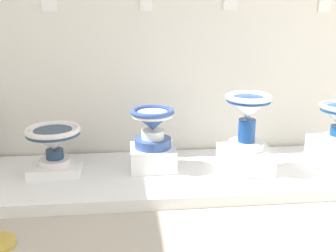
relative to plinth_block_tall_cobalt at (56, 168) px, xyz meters
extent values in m
cube|color=white|center=(0.73, -0.06, -0.08)|extent=(3.58, 0.91, 0.08)
cube|color=white|center=(0.00, 0.00, 0.00)|extent=(0.38, 0.29, 0.07)
cylinder|color=white|center=(0.00, 0.00, 0.06)|extent=(0.23, 0.23, 0.05)
cylinder|color=navy|center=(0.00, 0.00, 0.11)|extent=(0.13, 0.13, 0.07)
cone|color=white|center=(0.00, 0.00, 0.23)|extent=(0.40, 0.40, 0.15)
cylinder|color=navy|center=(0.00, 0.00, 0.28)|extent=(0.39, 0.39, 0.03)
torus|color=white|center=(0.00, 0.00, 0.30)|extent=(0.41, 0.41, 0.04)
cylinder|color=navy|center=(0.00, 0.00, 0.30)|extent=(0.28, 0.28, 0.01)
cube|color=white|center=(0.73, 0.01, 0.05)|extent=(0.34, 0.30, 0.17)
cylinder|color=#335198|center=(0.73, 0.01, 0.17)|extent=(0.28, 0.28, 0.07)
cylinder|color=white|center=(0.73, 0.01, 0.24)|extent=(0.17, 0.17, 0.07)
cone|color=#335198|center=(0.73, 0.01, 0.35)|extent=(0.31, 0.31, 0.14)
cylinder|color=white|center=(0.73, 0.01, 0.40)|extent=(0.31, 0.31, 0.03)
torus|color=#335198|center=(0.73, 0.01, 0.42)|extent=(0.33, 0.33, 0.04)
cylinder|color=white|center=(0.73, 0.01, 0.41)|extent=(0.22, 0.22, 0.01)
cube|color=white|center=(1.42, -0.11, 0.06)|extent=(0.38, 0.32, 0.18)
cylinder|color=white|center=(1.42, -0.11, 0.17)|extent=(0.27, 0.27, 0.05)
cylinder|color=navy|center=(1.42, -0.11, 0.29)|extent=(0.13, 0.13, 0.17)
cone|color=white|center=(1.42, -0.11, 0.46)|extent=(0.32, 0.32, 0.17)
cylinder|color=navy|center=(1.42, -0.11, 0.52)|extent=(0.32, 0.32, 0.03)
torus|color=white|center=(1.42, -0.11, 0.54)|extent=(0.34, 0.34, 0.04)
cylinder|color=navy|center=(1.42, -0.11, 0.53)|extent=(0.23, 0.23, 0.01)
cube|color=white|center=(2.17, -0.07, 0.07)|extent=(0.35, 0.37, 0.20)
cube|color=white|center=(-0.02, 0.41, 1.21)|extent=(0.12, 0.01, 0.15)
cube|color=white|center=(0.72, 0.41, 1.20)|extent=(0.10, 0.01, 0.14)
cube|color=white|center=(1.40, 0.41, 1.21)|extent=(0.12, 0.01, 0.14)
cube|color=white|center=(2.19, 0.41, 1.20)|extent=(0.11, 0.01, 0.15)
camera|label=1|loc=(0.54, -2.88, 1.16)|focal=42.89mm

